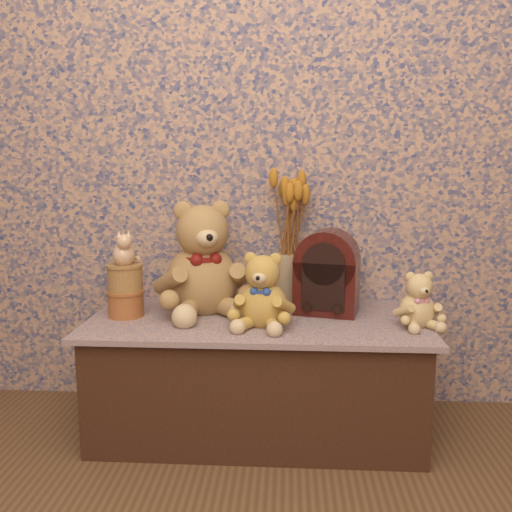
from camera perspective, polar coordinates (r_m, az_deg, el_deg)
The scene contains 10 objects.
display_shelf at distance 2.09m, azimuth 0.09°, elevation -12.33°, with size 1.24×0.60×0.44m, color #384C73.
teddy_large at distance 2.07m, azimuth -5.74°, elevation 0.36°, with size 0.36×0.43×0.46m, color #A77140, non-canonical shape.
teddy_medium at distance 1.89m, azimuth 0.76°, elevation -3.22°, with size 0.22×0.26×0.28m, color gold, non-canonical shape.
teddy_small at distance 1.97m, azimuth 16.70°, elevation -4.14°, with size 0.17×0.20×0.21m, color tan, non-canonical shape.
cathedral_radio at distance 2.07m, azimuth 7.52°, elevation -1.64°, with size 0.23×0.17×0.32m, color black, non-canonical shape.
ceramic_vase at distance 2.19m, azimuth 3.41°, elevation -2.45°, with size 0.12×0.12×0.20m, color tan.
dried_stalks at distance 2.15m, azimuth 3.49°, elevation 5.21°, with size 0.20×0.20×0.38m, color #B96F1D, non-canonical shape.
biscuit_tin_lower at distance 2.08m, azimuth -13.57°, elevation -4.92°, with size 0.13×0.13×0.10m, color #B48535.
biscuit_tin_upper at distance 2.06m, azimuth -13.68°, elevation -2.28°, with size 0.13×0.13×0.10m, color tan.
cat_figurine at distance 2.04m, azimuth -13.81°, elevation 0.91°, with size 0.10×0.11×0.13m, color silver, non-canonical shape.
Camera 1 is at (0.11, -0.73, 1.00)m, focal length 37.90 mm.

